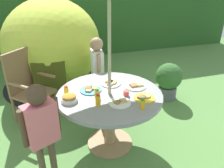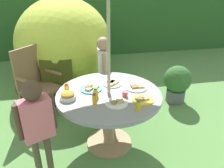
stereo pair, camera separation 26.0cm
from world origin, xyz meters
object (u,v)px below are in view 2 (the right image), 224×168
at_px(juice_bottle_near_right, 95,99).
at_px(juice_bottle_far_left, 67,88).
at_px(plate_far_right, 117,103).
at_px(garden_table, 109,105).
at_px(snack_bowl, 68,96).
at_px(dome_tent, 64,42).
at_px(child_in_pink_shirt, 36,119).
at_px(plate_front_edge, 143,100).
at_px(juice_bottle_center_front, 138,106).
at_px(child_in_white_shirt, 103,64).
at_px(plate_center_back, 137,87).
at_px(potted_plant, 177,82).
at_px(juice_bottle_near_left, 96,92).
at_px(wooden_chair, 35,80).
at_px(cup_near, 125,94).
at_px(plate_mid_right, 91,88).
at_px(plate_back_edge, 112,83).

xyz_separation_m(juice_bottle_near_right, juice_bottle_far_left, (-0.29, 0.34, -0.01)).
bearing_deg(plate_far_right, garden_table, 100.42).
relative_size(snack_bowl, juice_bottle_near_right, 1.38).
bearing_deg(juice_bottle_far_left, dome_tent, 91.09).
xyz_separation_m(child_in_pink_shirt, snack_bowl, (0.30, 0.30, 0.05)).
distance_m(plate_front_edge, juice_bottle_center_front, 0.21).
xyz_separation_m(child_in_white_shirt, plate_front_edge, (0.25, -1.15, 0.02)).
bearing_deg(plate_center_back, potted_plant, 39.49).
bearing_deg(juice_bottle_near_left, wooden_chair, 129.93).
height_order(dome_tent, juice_bottle_near_right, dome_tent).
relative_size(wooden_chair, plate_front_edge, 4.50).
height_order(potted_plant, juice_bottle_center_front, juice_bottle_center_front).
relative_size(child_in_white_shirt, juice_bottle_near_right, 8.81).
height_order(juice_bottle_far_left, cup_near, juice_bottle_far_left).
bearing_deg(plate_front_edge, potted_plant, 48.24).
xyz_separation_m(wooden_chair, plate_center_back, (1.29, -0.83, 0.18)).
distance_m(plate_center_back, plate_mid_right, 0.54).
bearing_deg(plate_far_right, juice_bottle_near_left, 135.91).
relative_size(juice_bottle_near_left, juice_bottle_near_right, 0.84).
distance_m(wooden_chair, plate_center_back, 1.54).
relative_size(plate_back_edge, plate_far_right, 0.99).
height_order(child_in_white_shirt, plate_mid_right, child_in_white_shirt).
distance_m(juice_bottle_near_right, juice_bottle_center_front, 0.46).
bearing_deg(cup_near, plate_center_back, 42.92).
relative_size(plate_front_edge, cup_near, 3.74).
distance_m(juice_bottle_far_left, cup_near, 0.68).
height_order(child_in_white_shirt, plate_far_right, child_in_white_shirt).
relative_size(plate_mid_right, plate_far_right, 1.03).
relative_size(plate_front_edge, juice_bottle_near_left, 2.11).
distance_m(dome_tent, plate_back_edge, 1.82).
distance_m(potted_plant, child_in_white_shirt, 1.26).
distance_m(dome_tent, juice_bottle_center_front, 2.46).
distance_m(plate_mid_right, juice_bottle_near_left, 0.19).
bearing_deg(juice_bottle_far_left, garden_table, -16.14).
distance_m(plate_mid_right, juice_bottle_center_front, 0.68).
distance_m(snack_bowl, plate_back_edge, 0.60).
height_order(child_in_white_shirt, juice_bottle_near_right, child_in_white_shirt).
distance_m(garden_table, plate_mid_right, 0.29).
bearing_deg(garden_table, snack_bowl, -175.20).
bearing_deg(child_in_pink_shirt, potted_plant, 5.82).
relative_size(dome_tent, plate_mid_right, 8.76).
bearing_deg(plate_back_edge, juice_bottle_center_front, -77.19).
xyz_separation_m(plate_front_edge, juice_bottle_center_front, (-0.10, -0.18, 0.04)).
xyz_separation_m(child_in_white_shirt, plate_back_edge, (0.01, -0.70, 0.02)).
relative_size(juice_bottle_far_left, cup_near, 1.69).
distance_m(dome_tent, juice_bottle_far_left, 1.81).
bearing_deg(plate_far_right, juice_bottle_center_front, -42.79).
xyz_separation_m(garden_table, juice_bottle_center_front, (0.23, -0.40, 0.21)).
xyz_separation_m(potted_plant, child_in_white_shirt, (-1.20, 0.09, 0.37)).
bearing_deg(snack_bowl, juice_bottle_near_right, -30.46).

